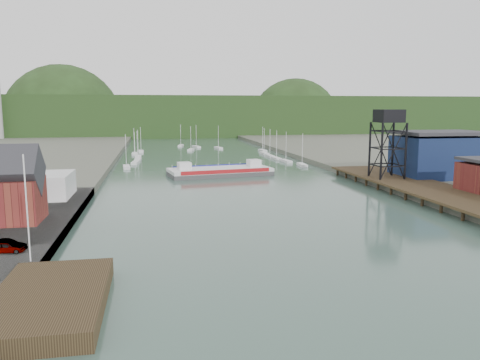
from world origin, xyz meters
name	(u,v)px	position (x,y,z in m)	size (l,w,h in m)	color
ground	(344,288)	(0.00, 0.00, 0.00)	(600.00, 600.00, 0.00)	#2D473C
west_stage	(50,300)	(-29.00, 0.00, 0.90)	(10.00, 18.00, 1.80)	black
east_pier	(425,187)	(37.00, 45.00, 1.90)	(14.00, 70.00, 2.45)	black
white_shed	(22,186)	(-44.00, 50.00, 3.85)	(18.00, 12.00, 4.50)	silver
flagpole	(27,209)	(-33.00, 10.00, 7.60)	(0.16, 0.16, 12.00)	silver
lift_tower	(389,120)	(35.00, 58.00, 15.65)	(6.50, 6.50, 16.00)	black
blue_shed	(440,155)	(50.00, 60.00, 7.06)	(20.50, 14.50, 11.30)	#0E163E
marina_sailboats	(204,155)	(0.08, 138.46, 0.35)	(57.71, 92.65, 0.90)	silver
distant_hills	(174,119)	(-3.98, 301.35, 10.38)	(500.00, 120.00, 80.00)	#203116
chain_ferry	(220,171)	(-1.20, 83.58, 1.16)	(29.39, 15.52, 4.03)	#434446
car_west_a	(7,247)	(-36.48, 13.88, 2.28)	(1.60, 3.97, 1.35)	#999999
car_west_b	(7,246)	(-36.64, 14.31, 2.32)	(1.53, 4.39, 1.45)	#999999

